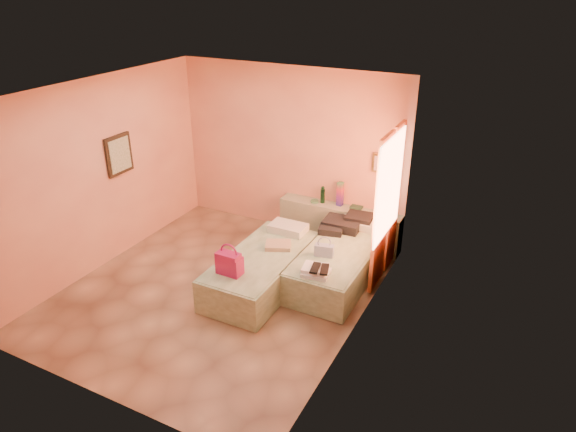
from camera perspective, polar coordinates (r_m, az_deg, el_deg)
name	(u,v)px	position (r m, az deg, el deg)	size (l,w,h in m)	color
ground	(220,290)	(7.43, -7.61, -8.17)	(4.50, 4.50, 0.00)	tan
room_walls	(248,161)	(6.95, -4.44, 6.07)	(4.02, 4.51, 2.81)	#FDB287
headboard_ledge	(339,225)	(8.49, 5.71, -0.98)	(2.05, 0.30, 0.65)	#9FA889
bed_left	(263,270)	(7.36, -2.82, -6.02)	(0.90, 2.00, 0.50)	#B6D3AA
bed_right	(339,264)	(7.53, 5.64, -5.30)	(0.90, 2.00, 0.50)	#B6D3AA
water_bottle	(323,195)	(8.43, 3.88, 2.35)	(0.08, 0.08, 0.27)	#143923
rainbow_box	(340,194)	(8.32, 5.81, 2.45)	(0.09, 0.09, 0.40)	#B31655
small_dish	(315,201)	(8.48, 2.97, 1.64)	(0.13, 0.13, 0.03)	#468054
green_book	(356,207)	(8.33, 7.61, 0.97)	(0.19, 0.14, 0.03)	#264733
flower_vase	(386,210)	(8.05, 10.81, 0.67)	(0.19, 0.19, 0.24)	silver
magenta_handbag	(229,263)	(6.76, -6.52, -5.21)	(0.33, 0.19, 0.31)	#B31655
khaki_garment	(278,245)	(7.40, -1.10, -3.27)	(0.36, 0.29, 0.06)	tan
clothes_pile	(345,224)	(7.93, 6.39, -0.84)	(0.61, 0.61, 0.18)	black
blue_handbag	(324,250)	(7.17, 4.04, -3.84)	(0.26, 0.11, 0.17)	#3A538D
towel_stack	(316,271)	(6.76, 3.15, -6.12)	(0.35, 0.30, 0.10)	white
sandal_pair	(320,269)	(6.68, 3.53, -5.90)	(0.20, 0.27, 0.03)	black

